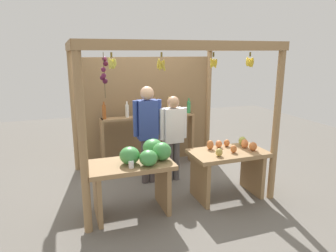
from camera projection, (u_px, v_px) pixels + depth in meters
ground_plane at (164, 182)px, 5.22m from camera, size 12.00×12.00×0.00m
market_stall at (155, 99)px, 5.31m from camera, size 2.83×2.28×2.31m
fruit_counter_left at (138, 167)px, 4.11m from camera, size 1.18×0.68×0.98m
fruit_counter_right at (228, 163)px, 4.60m from camera, size 1.14×0.64×0.87m
bottle_shelf_unit at (149, 127)px, 5.77m from camera, size 1.81×0.22×1.35m
vendor_man at (148, 126)px, 4.98m from camera, size 0.48×0.22×1.64m
vendor_woman at (173, 132)px, 5.10m from camera, size 0.48×0.20×1.47m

